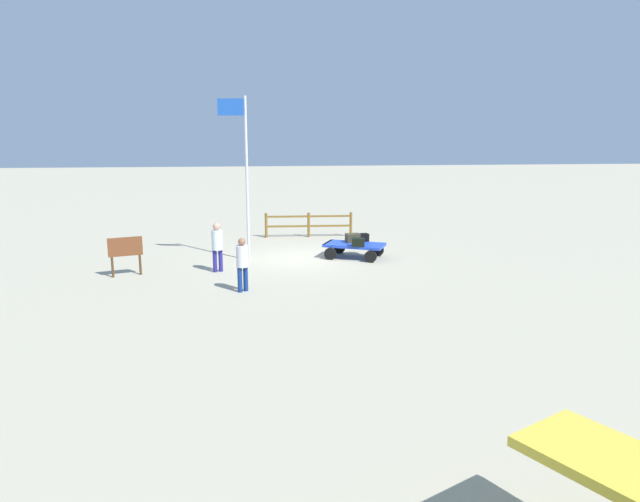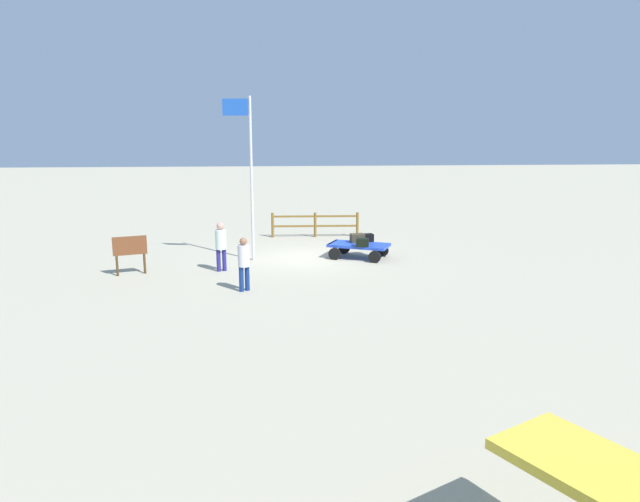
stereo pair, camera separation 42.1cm
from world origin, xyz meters
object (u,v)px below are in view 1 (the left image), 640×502
Objects in this scene: worker_lead at (242,261)px; signboard at (125,250)px; suitcase_grey at (361,238)px; suitcase_maroon at (358,242)px; flagpole at (244,165)px; suitcase_dark at (353,238)px; luggage_cart at (354,247)px; worker_trailing at (217,243)px.

worker_lead reaches higher than signboard.
suitcase_grey reaches higher than suitcase_maroon.
worker_lead is 1.25× the size of signboard.
signboard is (7.97, 1.36, 0.18)m from suitcase_maroon.
suitcase_maroon is at bearing 172.26° from flagpole.
flagpole is (4.39, 0.37, 2.80)m from suitcase_grey.
luggage_cart is at bearing 88.42° from suitcase_dark.
suitcase_dark is (-0.01, -0.30, 0.29)m from luggage_cart.
suitcase_maroon is (0.29, 0.93, -0.00)m from suitcase_grey.
luggage_cart is 4.16× the size of suitcase_grey.
suitcase_grey is (-0.36, -0.41, 0.27)m from luggage_cart.
suitcase_maroon reaches higher than luggage_cart.
suitcase_grey is 1.16× the size of suitcase_maroon.
suitcase_dark is at bearing -132.09° from worker_lead.
flagpole reaches higher than suitcase_maroon.
suitcase_dark is 4.91m from flagpole.
flagpole is (-0.93, -1.67, 2.51)m from worker_trailing.
worker_trailing is at bearing -71.45° from worker_lead.
suitcase_maroon is 0.09× the size of flagpole.
suitcase_maroon is at bearing -138.22° from worker_lead.
worker_lead is at bearing 46.22° from suitcase_grey.
signboard is (7.90, 1.88, 0.45)m from luggage_cart.
suitcase_dark is 0.37m from suitcase_grey.
flagpole reaches higher than suitcase_dark.
worker_lead is at bearing 46.01° from luggage_cart.
signboard is at bearing 15.49° from suitcase_grey.
suitcase_maroon is at bearing 97.71° from luggage_cart.
luggage_cart is at bearing -161.77° from worker_trailing.
suitcase_maroon is 5.16m from worker_trailing.
worker_lead is (4.15, 3.71, 0.25)m from suitcase_maroon.
worker_lead is at bearing 47.91° from suitcase_dark.
worker_trailing is at bearing 12.49° from suitcase_maroon.
worker_lead is 4.48m from signboard.
signboard is at bearing 13.40° from luggage_cart.
suitcase_grey is 0.97m from suitcase_maroon.
luggage_cart is at bearing 179.46° from flagpole.
worker_trailing reaches higher than suitcase_dark.
suitcase_maroon is (-0.07, 0.52, 0.27)m from luggage_cart.
suitcase_grey is 6.43m from worker_lead.
flagpole is (4.04, 0.26, 2.79)m from suitcase_dark.
worker_lead reaches higher than suitcase_maroon.
suitcase_maroon is at bearing -167.51° from worker_trailing.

